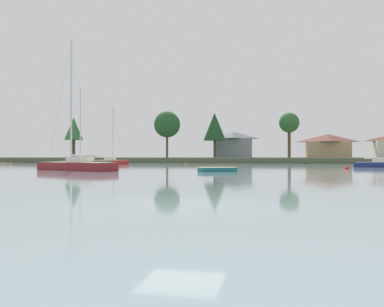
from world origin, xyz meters
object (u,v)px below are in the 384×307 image
object	(u,v)px
sailboat_green	(84,165)
mooring_buoy_red	(347,168)
sailboat_red	(111,163)
dinghy_sand	(3,164)
dinghy_teal	(217,170)
mooring_buoy_orange	(185,163)
sailboat_navy	(381,166)
sailboat_maroon	(76,168)

from	to	relation	value
sailboat_green	mooring_buoy_red	size ratio (longest dim) A/B	21.63
sailboat_red	dinghy_sand	size ratio (longest dim) A/B	3.11
dinghy_teal	mooring_buoy_orange	world-z (taller)	dinghy_teal
sailboat_navy	sailboat_red	bearing A→B (deg)	163.92
sailboat_red	mooring_buoy_red	distance (m)	43.75
sailboat_red	sailboat_maroon	xyz separation A→B (m)	(10.06, -32.34, 0.06)
sailboat_navy	mooring_buoy_orange	distance (m)	40.85
sailboat_red	dinghy_sand	bearing A→B (deg)	-159.94
dinghy_teal	sailboat_navy	size ratio (longest dim) A/B	0.45
mooring_buoy_red	dinghy_sand	bearing A→B (deg)	166.03
sailboat_maroon	mooring_buoy_orange	world-z (taller)	sailboat_maroon
sailboat_navy	mooring_buoy_red	distance (m)	9.70
dinghy_sand	sailboat_maroon	bearing A→B (deg)	-42.54
sailboat_navy	sailboat_green	bearing A→B (deg)	-174.43
sailboat_maroon	sailboat_navy	distance (m)	39.36
sailboat_maroon	sailboat_green	xyz separation A→B (m)	(-7.02, 15.59, -0.03)
sailboat_red	dinghy_teal	distance (m)	40.90
sailboat_navy	mooring_buoy_orange	world-z (taller)	sailboat_navy
sailboat_green	mooring_buoy_red	distance (m)	35.75
mooring_buoy_red	sailboat_maroon	bearing A→B (deg)	-157.70
sailboat_red	dinghy_sand	distance (m)	19.18
sailboat_red	mooring_buoy_red	size ratio (longest dim) A/B	20.70
dinghy_teal	sailboat_red	bearing A→B (deg)	127.49
sailboat_navy	mooring_buoy_red	size ratio (longest dim) A/B	15.97
mooring_buoy_red	sailboat_navy	bearing A→B (deg)	54.61
dinghy_teal	sailboat_green	distance (m)	26.92
dinghy_teal	sailboat_navy	bearing A→B (deg)	45.62
dinghy_sand	sailboat_red	bearing A→B (deg)	20.06
mooring_buoy_red	mooring_buoy_orange	size ratio (longest dim) A/B	1.44
sailboat_green	mooring_buoy_orange	xyz separation A→B (m)	(8.55, 28.62, -0.20)
dinghy_sand	dinghy_teal	distance (m)	50.11
dinghy_sand	dinghy_teal	size ratio (longest dim) A/B	0.93
sailboat_red	dinghy_teal	xyz separation A→B (m)	(24.90, -32.45, -0.09)
sailboat_maroon	mooring_buoy_orange	size ratio (longest dim) A/B	37.22
sailboat_green	mooring_buoy_orange	size ratio (longest dim) A/B	31.24
sailboat_maroon	sailboat_green	distance (m)	17.10
sailboat_maroon	sailboat_navy	bearing A→B (deg)	29.87
dinghy_sand	dinghy_teal	bearing A→B (deg)	-31.09
sailboat_red	mooring_buoy_orange	size ratio (longest dim) A/B	29.90
sailboat_maroon	dinghy_teal	xyz separation A→B (m)	(14.84, -0.11, -0.15)
dinghy_teal	sailboat_green	world-z (taller)	sailboat_green
sailboat_maroon	dinghy_teal	distance (m)	14.84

